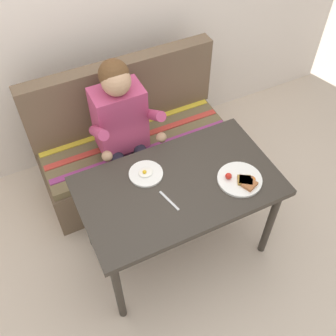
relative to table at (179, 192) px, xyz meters
name	(u,v)px	position (x,y,z in m)	size (l,w,h in m)	color
ground_plane	(177,246)	(0.00, 0.00, -0.65)	(8.00, 8.00, 0.00)	beige
table	(179,192)	(0.00, 0.00, 0.00)	(1.20, 0.70, 0.73)	#322C26
couch	(134,147)	(0.00, 0.76, -0.32)	(1.44, 0.56, 1.00)	brown
person	(124,127)	(-0.12, 0.59, 0.09)	(0.45, 0.61, 1.21)	#B23E69
plate_breakfast	(241,180)	(0.34, -0.14, 0.10)	(0.27, 0.27, 0.05)	white
plate_eggs	(146,174)	(-0.15, 0.15, 0.09)	(0.21, 0.21, 0.04)	white
fork	(169,201)	(-0.11, -0.08, 0.08)	(0.01, 0.17, 0.01)	silver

